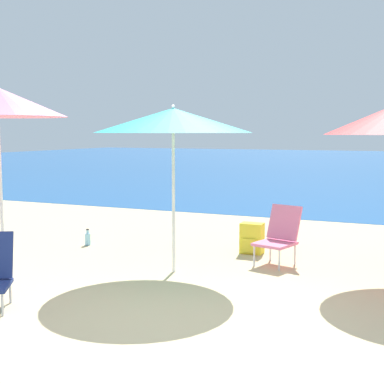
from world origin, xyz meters
name	(u,v)px	position (x,y,z in m)	size (l,w,h in m)	color
ground_plane	(176,307)	(0.00, 0.00, 0.00)	(60.00, 60.00, 0.00)	#D1BA89
sea_water	(381,164)	(0.00, 25.64, 0.00)	(60.00, 40.00, 0.01)	#1E5699
beach_umbrella_teal	(173,121)	(-0.59, 1.17, 1.82)	(1.87, 1.87, 2.01)	white
beach_chair_pink	(279,234)	(0.48, 2.07, 0.39)	(0.56, 0.65, 0.74)	silver
backpack_yellow	(252,239)	(-0.01, 2.50, 0.21)	(0.31, 0.23, 0.43)	yellow
water_bottle	(88,239)	(-2.43, 2.04, 0.10)	(0.09, 0.09, 0.25)	#8CCCEA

